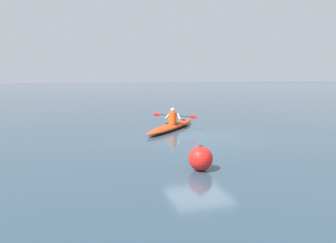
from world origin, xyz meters
TOP-DOWN VIEW (x-y plane):
  - ground_plane at (0.00, 0.00)m, footprint 160.00×160.00m
  - kayak at (0.51, -2.24)m, footprint 3.56×3.79m
  - kayaker at (0.42, -2.33)m, footprint 1.73×1.60m
  - mooring_buoy_orange_mid at (1.56, 3.97)m, footprint 0.66×0.66m

SIDE VIEW (x-z plane):
  - ground_plane at x=0.00m, z-range 0.00..0.00m
  - kayak at x=0.51m, z-range 0.00..0.29m
  - mooring_buoy_orange_mid at x=1.56m, z-range -0.02..0.68m
  - kayaker at x=0.42m, z-range 0.22..0.96m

